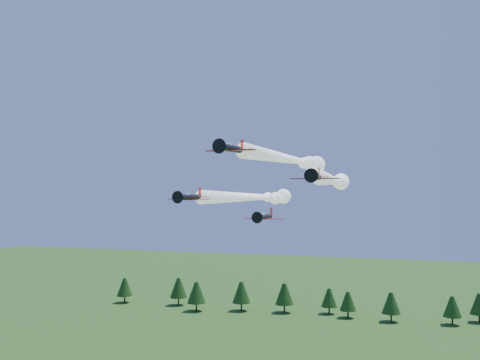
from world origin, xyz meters
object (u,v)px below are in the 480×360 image
(plane_lead, at_px, (291,160))
(plane_right, at_px, (335,181))
(plane_slot, at_px, (265,217))
(plane_left, at_px, (255,197))

(plane_lead, height_order, plane_right, plane_lead)
(plane_right, distance_m, plane_slot, 20.49)
(plane_lead, relative_size, plane_right, 1.09)
(plane_left, relative_size, plane_right, 1.18)
(plane_right, bearing_deg, plane_slot, -122.11)
(plane_left, bearing_deg, plane_lead, -42.00)
(plane_lead, bearing_deg, plane_right, 50.96)
(plane_left, distance_m, plane_slot, 23.88)
(plane_lead, relative_size, plane_left, 0.92)
(plane_lead, bearing_deg, plane_slot, -99.08)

